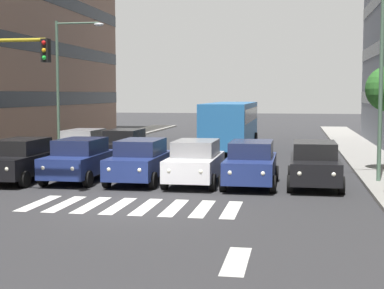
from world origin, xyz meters
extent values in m
plane|color=#2D2D30|center=(0.00, 0.00, 0.00)|extent=(180.00, 180.00, 0.00)
cube|color=silver|center=(-3.15, 0.00, 0.00)|extent=(0.45, 2.80, 0.01)
cube|color=silver|center=(-2.25, 0.00, 0.00)|extent=(0.45, 2.80, 0.01)
cube|color=silver|center=(-1.35, 0.00, 0.00)|extent=(0.45, 2.80, 0.01)
cube|color=silver|center=(-0.45, 0.00, 0.00)|extent=(0.45, 2.80, 0.01)
cube|color=silver|center=(0.45, 0.00, 0.00)|extent=(0.45, 2.80, 0.01)
cube|color=silver|center=(1.35, 0.00, 0.00)|extent=(0.45, 2.80, 0.01)
cube|color=silver|center=(2.25, 0.00, 0.00)|extent=(0.45, 2.80, 0.01)
cube|color=silver|center=(3.15, 0.00, 0.00)|extent=(0.45, 2.80, 0.01)
cube|color=silver|center=(-3.84, 5.50, 0.00)|extent=(0.50, 2.20, 0.01)
cube|color=black|center=(-5.78, -4.92, 0.72)|extent=(1.80, 4.40, 0.80)
cube|color=black|center=(-5.78, -5.12, 1.42)|extent=(1.58, 2.46, 0.60)
cylinder|color=black|center=(-6.68, -3.46, 0.32)|extent=(0.22, 0.64, 0.64)
cylinder|color=black|center=(-4.88, -3.46, 0.32)|extent=(0.22, 0.64, 0.64)
cylinder|color=black|center=(-6.68, -6.37, 0.32)|extent=(0.22, 0.64, 0.64)
cylinder|color=black|center=(-4.88, -6.37, 0.32)|extent=(0.22, 0.64, 0.64)
sphere|color=white|center=(-6.36, -2.77, 0.80)|extent=(0.18, 0.18, 0.18)
sphere|color=white|center=(-5.20, -2.77, 0.80)|extent=(0.18, 0.18, 0.18)
cube|color=navy|center=(-3.38, -4.74, 0.72)|extent=(1.80, 4.40, 0.80)
cube|color=#1D2547|center=(-3.38, -4.94, 1.42)|extent=(1.58, 2.46, 0.60)
cylinder|color=black|center=(-4.28, -3.29, 0.32)|extent=(0.22, 0.64, 0.64)
cylinder|color=black|center=(-2.48, -3.29, 0.32)|extent=(0.22, 0.64, 0.64)
cylinder|color=black|center=(-4.28, -6.19, 0.32)|extent=(0.22, 0.64, 0.64)
cylinder|color=black|center=(-2.48, -6.19, 0.32)|extent=(0.22, 0.64, 0.64)
sphere|color=white|center=(-3.96, -2.59, 0.80)|extent=(0.18, 0.18, 0.18)
sphere|color=white|center=(-2.81, -2.59, 0.80)|extent=(0.18, 0.18, 0.18)
cube|color=silver|center=(-1.19, -4.81, 0.72)|extent=(1.80, 4.40, 0.80)
cube|color=gray|center=(-1.19, -5.01, 1.42)|extent=(1.58, 2.46, 0.60)
cylinder|color=black|center=(-2.09, -3.36, 0.32)|extent=(0.22, 0.64, 0.64)
cylinder|color=black|center=(-0.29, -3.36, 0.32)|extent=(0.22, 0.64, 0.64)
cylinder|color=black|center=(-2.09, -6.27, 0.32)|extent=(0.22, 0.64, 0.64)
cylinder|color=black|center=(-0.29, -6.27, 0.32)|extent=(0.22, 0.64, 0.64)
sphere|color=white|center=(-1.77, -2.66, 0.80)|extent=(0.18, 0.18, 0.18)
sphere|color=white|center=(-0.61, -2.66, 0.80)|extent=(0.18, 0.18, 0.18)
cube|color=navy|center=(1.06, -4.85, 0.72)|extent=(1.80, 4.40, 0.80)
cube|color=#1D2547|center=(1.06, -5.05, 1.42)|extent=(1.58, 2.46, 0.60)
cylinder|color=black|center=(0.16, -3.40, 0.32)|extent=(0.22, 0.64, 0.64)
cylinder|color=black|center=(1.96, -3.40, 0.32)|extent=(0.22, 0.64, 0.64)
cylinder|color=black|center=(0.16, -6.31, 0.32)|extent=(0.22, 0.64, 0.64)
cylinder|color=black|center=(1.96, -6.31, 0.32)|extent=(0.22, 0.64, 0.64)
sphere|color=white|center=(0.48, -2.70, 0.80)|extent=(0.18, 0.18, 0.18)
sphere|color=white|center=(1.63, -2.70, 0.80)|extent=(0.18, 0.18, 0.18)
cube|color=navy|center=(3.59, -4.81, 0.72)|extent=(1.80, 4.40, 0.80)
cube|color=#1D2547|center=(3.59, -5.01, 1.42)|extent=(1.58, 2.46, 0.60)
cylinder|color=black|center=(2.69, -3.36, 0.32)|extent=(0.22, 0.64, 0.64)
cylinder|color=black|center=(4.49, -3.36, 0.32)|extent=(0.22, 0.64, 0.64)
cylinder|color=black|center=(2.69, -6.26, 0.32)|extent=(0.22, 0.64, 0.64)
cylinder|color=black|center=(4.49, -6.26, 0.32)|extent=(0.22, 0.64, 0.64)
sphere|color=white|center=(3.01, -2.66, 0.80)|extent=(0.18, 0.18, 0.18)
sphere|color=white|center=(4.17, -2.66, 0.80)|extent=(0.18, 0.18, 0.18)
cube|color=black|center=(5.91, -4.29, 0.72)|extent=(1.80, 4.40, 0.80)
cube|color=black|center=(5.91, -4.49, 1.42)|extent=(1.58, 2.46, 0.60)
cylinder|color=black|center=(5.01, -2.83, 0.32)|extent=(0.22, 0.64, 0.64)
cylinder|color=black|center=(5.01, -5.74, 0.32)|extent=(0.22, 0.64, 0.64)
cylinder|color=black|center=(6.81, -5.74, 0.32)|extent=(0.22, 0.64, 0.64)
sphere|color=white|center=(5.34, -2.14, 0.80)|extent=(0.18, 0.18, 0.18)
cube|color=black|center=(3.61, -11.21, 0.72)|extent=(1.80, 4.40, 0.80)
cube|color=black|center=(3.61, -11.41, 1.42)|extent=(1.58, 2.46, 0.60)
cylinder|color=black|center=(2.71, -9.75, 0.32)|extent=(0.22, 0.64, 0.64)
cylinder|color=black|center=(4.51, -9.75, 0.32)|extent=(0.22, 0.64, 0.64)
cylinder|color=black|center=(2.71, -12.66, 0.32)|extent=(0.22, 0.64, 0.64)
cylinder|color=black|center=(4.51, -12.66, 0.32)|extent=(0.22, 0.64, 0.64)
sphere|color=white|center=(3.04, -9.06, 0.80)|extent=(0.18, 0.18, 0.18)
sphere|color=white|center=(4.19, -9.06, 0.80)|extent=(0.18, 0.18, 0.18)
cube|color=silver|center=(5.66, -10.78, 0.72)|extent=(1.80, 4.40, 0.80)
cube|color=gray|center=(5.66, -10.98, 1.42)|extent=(1.58, 2.46, 0.60)
cylinder|color=black|center=(4.76, -9.33, 0.32)|extent=(0.22, 0.64, 0.64)
cylinder|color=black|center=(6.56, -9.33, 0.32)|extent=(0.22, 0.64, 0.64)
cylinder|color=black|center=(4.76, -12.24, 0.32)|extent=(0.22, 0.64, 0.64)
cylinder|color=black|center=(6.56, -12.24, 0.32)|extent=(0.22, 0.64, 0.64)
sphere|color=white|center=(5.08, -8.63, 0.80)|extent=(0.18, 0.18, 0.18)
sphere|color=white|center=(6.24, -8.63, 0.80)|extent=(0.18, 0.18, 0.18)
cube|color=#286BAD|center=(-1.19, -17.94, 1.75)|extent=(2.50, 10.50, 2.50)
cube|color=black|center=(-1.19, -17.94, 2.30)|extent=(2.52, 9.87, 0.80)
cylinder|color=black|center=(-2.44, -14.27, 0.50)|extent=(0.28, 1.00, 1.00)
cylinder|color=black|center=(0.06, -14.27, 0.50)|extent=(0.28, 1.00, 1.00)
cylinder|color=black|center=(-2.44, -21.09, 0.50)|extent=(0.28, 1.00, 1.00)
cylinder|color=black|center=(0.06, -21.09, 0.50)|extent=(0.28, 1.00, 1.00)
cube|color=black|center=(3.00, -0.46, 4.95)|extent=(0.24, 0.28, 0.76)
sphere|color=red|center=(3.00, -0.31, 5.19)|extent=(0.14, 0.14, 0.14)
sphere|color=orange|center=(3.00, -0.31, 4.95)|extent=(0.14, 0.14, 0.14)
sphere|color=green|center=(3.00, -0.31, 4.71)|extent=(0.14, 0.14, 0.14)
cylinder|color=#4C6B56|center=(-8.28, -5.97, 4.03)|extent=(0.16, 0.16, 7.76)
cylinder|color=#4C6B56|center=(8.28, -13.93, 3.89)|extent=(0.16, 0.16, 7.49)
cylinder|color=#4C6B56|center=(7.04, -13.93, 7.49)|extent=(2.48, 0.10, 0.10)
ellipsoid|color=#B7BCC1|center=(5.80, -13.93, 7.39)|extent=(0.56, 0.28, 0.20)
camera|label=1|loc=(-5.02, 17.66, 3.54)|focal=54.85mm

